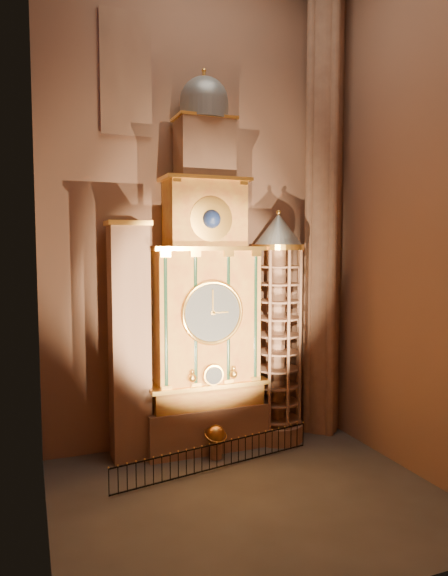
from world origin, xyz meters
name	(u,v)px	position (x,y,z in m)	size (l,w,h in m)	color
floor	(249,496)	(0.00, 0.00, 0.00)	(14.00, 14.00, 0.00)	#383330
wall_back	(197,206)	(0.00, 6.00, 11.00)	(22.00, 22.00, 0.00)	#8B614B
wall_left	(38,185)	(-7.00, 0.00, 11.00)	(22.00, 22.00, 0.00)	#8B614B
wall_right	(411,200)	(7.00, 0.00, 11.00)	(22.00, 22.00, 0.00)	#8B614B
astronomical_clock	(205,302)	(0.00, 4.96, 6.68)	(5.60, 2.41, 16.70)	#8C634C
portrait_tower	(129,340)	(-3.40, 4.98, 5.15)	(1.80, 1.60, 10.20)	#8C634C
stair_turret	(277,329)	(3.50, 4.70, 5.27)	(2.50, 2.50, 10.80)	#8C634C
gothic_pier	(324,208)	(6.10, 5.00, 11.00)	(2.04, 2.04, 22.00)	#8C634C
stained_glass_window	(126,73)	(-3.20, 5.92, 16.50)	(2.20, 0.14, 5.20)	navy
celestial_globe	(216,438)	(0.00, 3.60, 0.88)	(1.22, 1.17, 1.47)	#8C634C
iron_railing	(217,456)	(-0.35, 2.51, 0.58)	(8.99, 1.68, 1.06)	black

